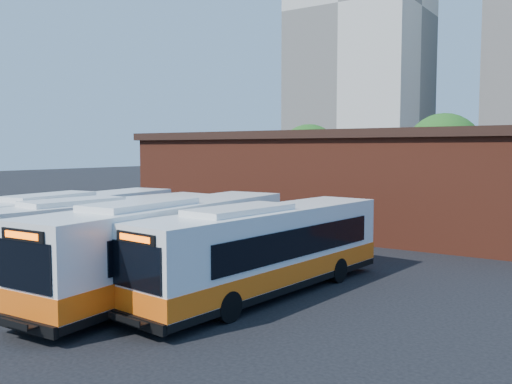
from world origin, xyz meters
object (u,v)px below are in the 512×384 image
Objects in this scene: bus_west at (75,229)px; transit_worker at (107,283)px; bus_midwest at (103,238)px; bus_east at (266,253)px; bus_mideast at (170,249)px.

bus_west reaches higher than transit_worker.
bus_east is (7.78, 0.91, 0.04)m from bus_midwest.
bus_west is at bearing 170.56° from bus_midwest.
transit_worker is (-3.18, -4.65, -0.60)m from bus_east.
bus_west reaches higher than bus_midwest.
bus_midwest is at bearing -167.80° from bus_east.
bus_mideast is 3.05m from transit_worker.
bus_mideast is (4.60, -0.77, 0.11)m from bus_midwest.
bus_east is at bearing -53.15° from transit_worker.
bus_west is 6.68× the size of transit_worker.
bus_mideast reaches higher than transit_worker.
bus_west is 1.01× the size of bus_midwest.
bus_mideast reaches higher than bus_midwest.
bus_west is at bearing 40.15° from transit_worker.
bus_mideast reaches higher than bus_west.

